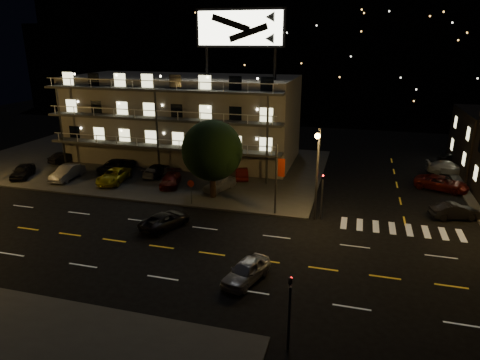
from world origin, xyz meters
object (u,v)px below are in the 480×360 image
(tree, at_px, (212,152))
(road_car_west, at_px, (165,220))
(lot_car_2, at_px, (114,176))
(lot_car_7, at_px, (157,170))
(lot_car_4, at_px, (220,184))
(road_car_east, at_px, (246,271))
(side_car_0, at_px, (455,211))

(tree, distance_m, road_car_west, 8.63)
(lot_car_2, xyz_separation_m, lot_car_7, (3.41, 3.34, -0.06))
(lot_car_4, distance_m, road_car_east, 17.26)
(lot_car_2, height_order, lot_car_7, lot_car_2)
(lot_car_2, xyz_separation_m, lot_car_4, (11.78, 0.67, -0.02))
(tree, relative_size, road_car_west, 1.65)
(tree, relative_size, lot_car_2, 1.51)
(tree, height_order, lot_car_7, tree)
(tree, distance_m, side_car_0, 22.24)
(lot_car_4, height_order, side_car_0, lot_car_4)
(tree, distance_m, lot_car_7, 10.35)
(lot_car_2, relative_size, road_car_west, 1.09)
(tree, bearing_deg, lot_car_4, 88.74)
(lot_car_2, distance_m, lot_car_7, 4.78)
(road_car_east, distance_m, road_car_west, 10.55)
(lot_car_7, height_order, side_car_0, lot_car_7)
(lot_car_2, bearing_deg, side_car_0, -6.19)
(side_car_0, bearing_deg, lot_car_4, 69.87)
(lot_car_4, distance_m, side_car_0, 21.85)
(lot_car_2, bearing_deg, lot_car_4, -2.08)
(tree, height_order, side_car_0, tree)
(lot_car_2, height_order, side_car_0, lot_car_2)
(side_car_0, relative_size, road_car_west, 0.90)
(lot_car_4, bearing_deg, lot_car_2, -153.99)
(tree, height_order, road_car_east, tree)
(tree, bearing_deg, side_car_0, 2.44)
(tree, bearing_deg, road_car_east, -62.81)
(side_car_0, bearing_deg, lot_car_2, 72.09)
(lot_car_4, relative_size, road_car_west, 0.86)
(road_car_east, xyz_separation_m, road_car_west, (-8.54, 6.19, -0.06))
(road_car_east, bearing_deg, lot_car_2, 158.42)
(side_car_0, distance_m, road_car_west, 24.85)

